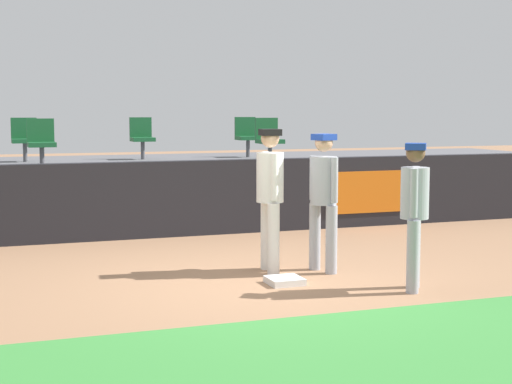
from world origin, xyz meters
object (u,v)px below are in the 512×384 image
Objects in this scene: seat_front_right at (269,137)px; player_coach_visitor at (415,206)px; seat_back_left at (24,137)px; first_base at (285,281)px; seat_back_right at (247,135)px; seat_back_center at (142,136)px; seat_front_left at (41,140)px; player_fielder_home at (270,190)px; player_runner_visitor at (323,192)px.

player_coach_visitor is at bearing -95.19° from seat_front_right.
player_coach_visitor is 2.00× the size of seat_back_left.
seat_front_right is (1.83, 5.37, 1.50)m from first_base.
seat_back_right and seat_back_left have the same top height.
player_coach_visitor is 8.82m from seat_back_left.
first_base is at bearing -88.21° from seat_back_center.
player_coach_visitor is at bearing -59.73° from seat_front_left.
seat_back_right reaches higher than player_fielder_home.
seat_back_center is at bearing -0.01° from seat_back_left.
seat_back_right is at bearing -0.01° from seat_back_left.
player_runner_visitor reaches higher than first_base.
seat_back_left is at bearing 109.21° from first_base.
player_coach_visitor is 6.21m from seat_front_right.
seat_back_right reaches higher than player_runner_visitor.
seat_back_left reaches higher than player_fielder_home.
seat_back_right is at bearing 168.25° from player_fielder_home.
seat_back_left is at bearing 179.99° from seat_back_center.
player_runner_visitor is (0.73, 0.51, 0.98)m from first_base.
seat_back_right is 1.00× the size of seat_front_left.
seat_back_center is (-1.49, 7.96, 0.57)m from player_coach_visitor.
seat_front_right is at bearing -151.30° from player_coach_visitor.
seat_front_left reaches higher than player_runner_visitor.
player_runner_visitor is (0.63, -0.24, -0.03)m from player_fielder_home.
seat_front_left and seat_front_right have the same top height.
player_fielder_home is at bearing -106.62° from seat_back_right.
player_runner_visitor reaches higher than player_coach_visitor.
first_base is 0.48× the size of seat_front_left.
player_fielder_home is at bearing -128.08° from player_runner_visitor.
player_coach_visitor is 2.00× the size of seat_front_right.
player_runner_visitor is 7.42m from seat_back_left.
seat_back_center is 1.00× the size of seat_front_left.
first_base is at bearing -70.79° from seat_back_left.
seat_front_right reaches higher than player_coach_visitor.
player_fielder_home is 6.44m from seat_back_center.
seat_back_right is at bearing 83.98° from seat_front_right.
first_base is 5.86m from seat_front_right.
seat_front_left is at bearing 113.45° from first_base.
player_fielder_home reaches higher than player_coach_visitor.
seat_back_right is 2.24m from seat_back_center.
seat_front_right is at bearing 71.21° from first_base.
first_base is at bearing -66.55° from seat_front_left.
first_base is 0.48× the size of seat_back_center.
seat_back_left is (-2.60, 6.42, 0.50)m from player_fielder_home.
seat_back_right is at bearing 151.79° from player_runner_visitor.
player_fielder_home is 2.16× the size of seat_back_right.
player_runner_visitor is 1.04× the size of player_coach_visitor.
seat_front_right is at bearing -96.02° from seat_back_right.
player_fielder_home is 2.16× the size of seat_front_left.
seat_back_right reaches higher than player_coach_visitor.
first_base is at bearing -88.10° from player_coach_visitor.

